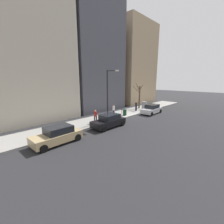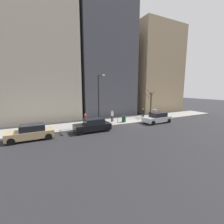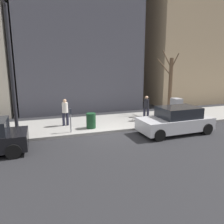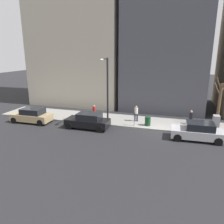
# 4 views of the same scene
# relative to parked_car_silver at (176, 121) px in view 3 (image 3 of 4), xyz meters

# --- Properties ---
(ground_plane) EXTENTS (120.00, 120.00, 0.00)m
(ground_plane) POSITION_rel_parked_car_silver_xyz_m (1.17, 3.36, -0.74)
(ground_plane) COLOR #232326
(sidewalk) EXTENTS (4.00, 36.00, 0.15)m
(sidewalk) POSITION_rel_parked_car_silver_xyz_m (3.17, 3.36, -0.66)
(sidewalk) COLOR gray
(sidewalk) RESTS_ON ground
(parked_car_silver) EXTENTS (2.03, 4.25, 1.52)m
(parked_car_silver) POSITION_rel_parked_car_silver_xyz_m (0.00, 0.00, 0.00)
(parked_car_silver) COLOR #B7B7BC
(parked_car_silver) RESTS_ON ground
(parking_meter) EXTENTS (0.14, 0.10, 1.35)m
(parking_meter) POSITION_rel_parked_car_silver_xyz_m (1.62, 5.72, 0.24)
(parking_meter) COLOR slate
(parking_meter) RESTS_ON sidewalk
(utility_box) EXTENTS (0.83, 0.61, 1.43)m
(utility_box) POSITION_rel_parked_car_silver_xyz_m (2.47, -1.72, 0.11)
(utility_box) COLOR #A8A399
(utility_box) RESTS_ON sidewalk
(streetlamp) EXTENTS (1.97, 0.32, 6.50)m
(streetlamp) POSITION_rel_parked_car_silver_xyz_m (1.45, 8.48, 3.28)
(streetlamp) COLOR black
(streetlamp) RESTS_ON sidewalk
(bare_tree) EXTENTS (1.98, 1.11, 4.75)m
(bare_tree) POSITION_rel_parked_car_silver_xyz_m (3.80, -2.01, 1.69)
(bare_tree) COLOR brown
(bare_tree) RESTS_ON sidewalk
(trash_bin) EXTENTS (0.56, 0.56, 0.90)m
(trash_bin) POSITION_rel_parked_car_silver_xyz_m (2.07, 4.45, -0.14)
(trash_bin) COLOR #14381E
(trash_bin) RESTS_ON sidewalk
(pedestrian_near_meter) EXTENTS (0.36, 0.39, 1.66)m
(pedestrian_near_meter) POSITION_rel_parked_car_silver_xyz_m (2.76, 0.45, 0.35)
(pedestrian_near_meter) COLOR #1E1E2D
(pedestrian_near_meter) RESTS_ON sidewalk
(pedestrian_midblock) EXTENTS (0.36, 0.40, 1.66)m
(pedestrian_midblock) POSITION_rel_parked_car_silver_xyz_m (3.12, 5.82, 0.35)
(pedestrian_midblock) COLOR #1E1E2D
(pedestrian_midblock) RESTS_ON sidewalk
(office_tower_left) EXTENTS (10.63, 10.63, 18.26)m
(office_tower_left) POSITION_rel_parked_car_silver_xyz_m (11.98, -8.56, 8.40)
(office_tower_left) COLOR tan
(office_tower_left) RESTS_ON ground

